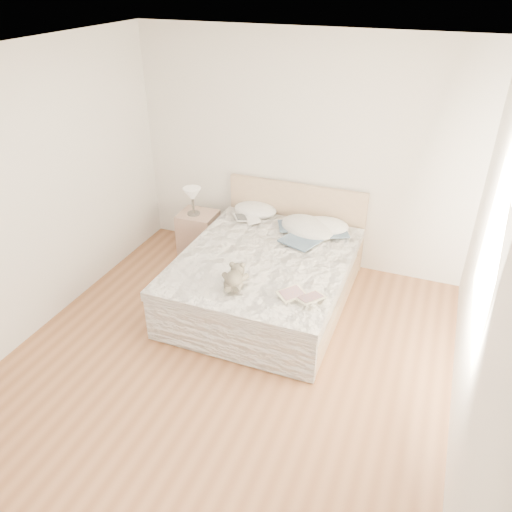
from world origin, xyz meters
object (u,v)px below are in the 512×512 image
at_px(nightstand, 199,233).
at_px(childrens_book, 301,296).
at_px(table_lamp, 192,196).
at_px(teddy_bear, 233,285).
at_px(photo_book, 247,219).
at_px(bed, 267,276).

bearing_deg(nightstand, childrens_book, -37.33).
bearing_deg(nightstand, table_lamp, -138.18).
bearing_deg(teddy_bear, photo_book, 91.40).
relative_size(bed, childrens_book, 5.81).
height_order(table_lamp, teddy_bear, table_lamp).
bearing_deg(photo_book, childrens_book, -85.13).
bearing_deg(childrens_book, teddy_bear, -134.70).
relative_size(bed, table_lamp, 6.22).
xyz_separation_m(table_lamp, teddy_bear, (1.15, -1.38, -0.16)).
xyz_separation_m(childrens_book, teddy_bear, (-0.64, -0.08, 0.02)).
xyz_separation_m(bed, teddy_bear, (-0.06, -0.76, 0.34)).
bearing_deg(table_lamp, photo_book, -1.60).
distance_m(bed, photo_book, 0.84).
bearing_deg(table_lamp, teddy_bear, -50.35).
bearing_deg(childrens_book, table_lamp, -178.08).
distance_m(nightstand, photo_book, 0.78).
distance_m(table_lamp, photo_book, 0.75).
height_order(nightstand, childrens_book, childrens_book).
xyz_separation_m(nightstand, teddy_bear, (1.11, -1.41, 0.37)).
relative_size(photo_book, teddy_bear, 1.00).
distance_m(table_lamp, childrens_book, 2.21).
height_order(nightstand, photo_book, photo_book).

